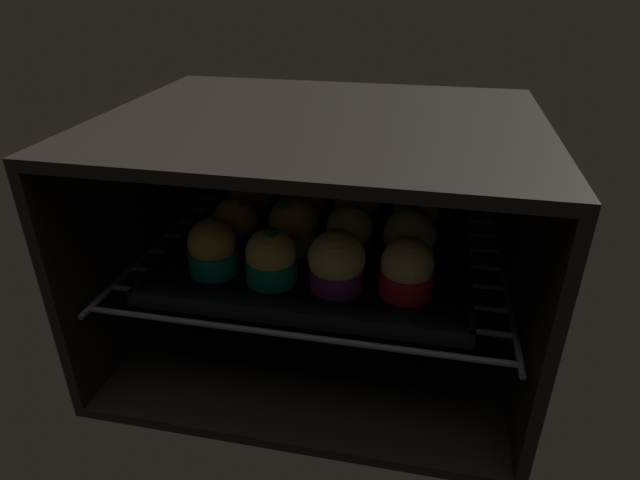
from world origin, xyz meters
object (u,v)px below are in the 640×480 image
Objects in this scene: muffin_row0_col2 at (337,263)px; muffin_row2_col2 at (357,209)px; muffin_row1_col1 at (293,225)px; baking_tray at (320,255)px; muffin_row2_col3 at (416,214)px; muffin_row1_col2 at (349,233)px; muffin_row0_col0 at (213,248)px; muffin_row1_col3 at (409,238)px; muffin_row0_col3 at (407,269)px; muffin_row2_col0 at (251,202)px; muffin_row1_col0 at (236,224)px; muffin_row0_col1 at (271,258)px; muffin_row2_col1 at (306,205)px.

muffin_row0_col2 reaches higher than muffin_row2_col2.
muffin_row0_col2 is 0.96× the size of muffin_row1_col1.
muffin_row2_col3 reaches higher than baking_tray.
muffin_row0_col0 is at bearing -155.07° from muffin_row1_col2.
muffin_row1_col3 is (8.62, 0.05, 0.09)cm from muffin_row1_col2.
muffin_row0_col3 is 0.98× the size of muffin_row2_col3.
muffin_row1_col0 is at bearing -86.23° from muffin_row2_col0.
muffin_row0_col0 is at bearing -162.51° from muffin_row1_col3.
muffin_row0_col2 is 12.37cm from muffin_row1_col1.
muffin_row2_col0 is 0.91× the size of muffin_row2_col3.
muffin_row0_col2 is at bearing 0.89° from muffin_row0_col1.
muffin_row0_col0 is 19.63cm from muffin_row1_col2.
baking_tray is at bearing -147.75° from muffin_row2_col3.
muffin_row1_col3 is (17.12, -0.32, -0.19)cm from muffin_row1_col1.
muffin_row2_col2 is at bearing 89.77° from muffin_row0_col2.
muffin_row0_col1 reaches higher than muffin_row2_col1.
muffin_row2_col0 is (-9.53, 8.62, -0.69)cm from muffin_row1_col1.
muffin_row0_col3 is at bearing -44.86° from muffin_row2_col1.
baking_tray is 5.41× the size of muffin_row2_col3.
baking_tray is 5.42× the size of muffin_row0_col1.
muffin_row2_col3 is (26.53, 8.72, 0.23)cm from muffin_row1_col0.
baking_tray is 11.12cm from muffin_row0_col1.
muffin_row0_col1 is 1.04× the size of muffin_row2_col1.
baking_tray is 13.72cm from muffin_row1_col3.
muffin_row1_col2 is (-8.86, 8.53, -0.03)cm from muffin_row0_col3.
muffin_row1_col2 is 20.15cm from muffin_row2_col0.
baking_tray is 5.75× the size of muffin_row1_col0.
muffin_row0_col0 is 1.09× the size of muffin_row1_col0.
muffin_row0_col0 is at bearing -89.25° from muffin_row2_col0.
muffin_row1_col1 is at bearing 152.86° from muffin_row0_col3.
muffin_row1_col2 is at bearing -136.19° from muffin_row2_col3.
muffin_row2_col3 is (26.90, 17.00, 0.07)cm from muffin_row0_col0.
muffin_row1_col1 reaches higher than muffin_row0_col3.
muffin_row1_col0 is at bearing -152.84° from muffin_row2_col2.
muffin_row2_col2 is (8.39, -0.03, 0.09)cm from muffin_row2_col1.
muffin_row1_col3 reaches higher than muffin_row2_col1.
muffin_row1_col2 is at bearing -88.52° from muffin_row2_col2.
muffin_row1_col1 is at bearing 178.93° from muffin_row1_col3.
muffin_row2_col0 is (-8.84, 18.02, -0.24)cm from muffin_row0_col1.
muffin_row1_col3 is (26.43, 8.33, 0.13)cm from muffin_row0_col0.
muffin_row1_col1 is at bearing 2.35° from muffin_row1_col0.
muffin_row0_col0 reaches higher than muffin_row0_col3.
muffin_row0_col2 reaches higher than muffin_row0_col3.
muffin_row0_col0 reaches higher than muffin_row2_col1.
muffin_row0_col2 is 25.19cm from muffin_row2_col0.
muffin_row1_col0 reaches higher than muffin_row2_col0.
baking_tray is 5.10× the size of muffin_row1_col1.
muffin_row2_col3 is (17.71, -0.15, 0.20)cm from muffin_row2_col1.
muffin_row0_col0 reaches higher than muffin_row2_col2.
muffin_row0_col1 is at bearing -135.84° from muffin_row2_col3.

